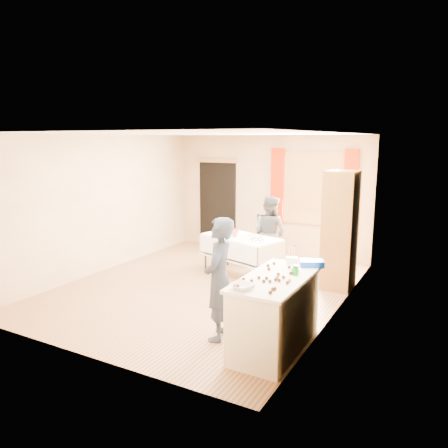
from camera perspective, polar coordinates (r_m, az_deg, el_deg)
The scene contains 29 objects.
floor at distance 7.61m, azimuth -2.46°, elevation -8.34°, with size 4.50×5.50×0.02m, color #9E7047.
ceiling at distance 7.18m, azimuth -2.63°, elevation 11.79°, with size 4.50×5.50×0.02m, color white.
wall_back at distance 9.72m, azimuth 5.93°, elevation 3.81°, with size 4.50×0.02×2.60m, color tan.
wall_front at distance 5.18m, azimuth -18.59°, elevation -3.13°, with size 4.50×0.02×2.60m, color tan.
wall_left at distance 8.66m, azimuth -15.46°, elevation 2.58°, with size 0.02×5.50×2.60m, color tan.
wall_right at distance 6.43m, azimuth 14.96°, elevation -0.23°, with size 0.02×5.50×2.60m, color tan.
window_frame at distance 9.32m, azimuth 11.54°, elevation 4.58°, with size 1.32×0.06×1.52m, color olive.
window_pane at distance 9.31m, azimuth 11.51°, elevation 4.57°, with size 1.20×0.02×1.40m, color white.
curtain_left at distance 9.54m, azimuth 6.96°, elevation 4.86°, with size 0.28×0.06×1.65m, color #AF1D00.
curtain_right at distance 9.08m, azimuth 16.16°, elevation 4.19°, with size 0.28×0.06×1.65m, color #AF1D00.
doorway at distance 10.31m, azimuth -0.85°, elevation 2.60°, with size 0.95×0.04×2.00m, color black.
door_lintel at distance 10.18m, azimuth -0.95°, elevation 8.26°, with size 1.05×0.06×0.08m, color olive.
cabinet at distance 7.61m, azimuth 14.90°, elevation -0.80°, with size 0.50×0.60×2.00m, color brown.
counter at distance 5.40m, azimuth 6.68°, elevation -11.49°, with size 0.70×1.47×0.91m.
party_table at distance 8.12m, azimuth 2.26°, elevation -3.71°, with size 1.64×1.16×0.75m.
chair at distance 9.05m, azimuth 4.98°, elevation -3.23°, with size 0.42×0.42×0.97m.
girl at distance 5.52m, azimuth -0.64°, elevation -7.20°, with size 0.50×0.65×1.57m, color #212A3D.
woman at distance 8.48m, azimuth 5.98°, elevation -1.18°, with size 0.82×0.70×1.46m, color black.
soda_can at distance 5.32m, azimuth 9.30°, elevation -5.97°, with size 0.07×0.07×0.12m, color #0D7816.
mixing_bowl at distance 4.80m, azimuth 2.35°, elevation -8.15°, with size 0.31×0.31×0.06m, color white.
foam_block at distance 5.82m, azimuth 8.84°, elevation -4.69°, with size 0.15×0.10×0.08m, color white.
blue_basket at distance 5.73m, azimuth 11.39°, elevation -5.03°, with size 0.30×0.20×0.08m, color #0E41C1.
pitcher at distance 8.25m, azimuth -0.62°, elevation -0.52°, with size 0.11×0.11×0.22m, color silver.
cup_red at distance 8.19m, azimuth 1.44°, elevation -1.01°, with size 0.16×0.16×0.11m, color #E63707.
cup_rainbow at distance 7.99m, azimuth 1.42°, elevation -1.32°, with size 0.16×0.16×0.11m, color red.
small_bowl at distance 7.90m, azimuth 4.31°, elevation -1.70°, with size 0.24×0.24×0.05m, color white.
pastry_tray at distance 7.65m, azimuth 4.35°, elevation -2.24°, with size 0.28×0.20×0.02m, color white.
bottle at distance 8.56m, azimuth 0.46°, elevation -0.24°, with size 0.10×0.10×0.18m, color white.
cake_balls at distance 5.12m, azimuth 6.03°, elevation -7.05°, with size 0.53×1.09×0.04m.
Camera 1 is at (3.73, -6.14, 2.52)m, focal length 35.00 mm.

